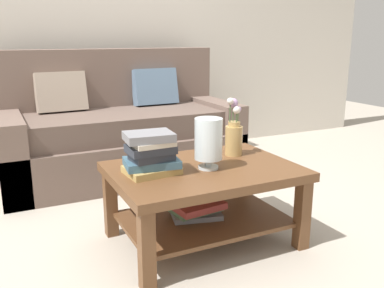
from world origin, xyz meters
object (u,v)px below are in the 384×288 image
(coffee_table, at_px, (203,189))
(glass_hurricane_vase, at_px, (208,140))
(flower_pitcher, at_px, (234,134))
(couch, at_px, (119,133))
(book_stack_main, at_px, (151,154))

(coffee_table, bearing_deg, glass_hurricane_vase, -65.40)
(coffee_table, height_order, flower_pitcher, flower_pitcher)
(coffee_table, distance_m, flower_pitcher, 0.41)
(couch, height_order, coffee_table, couch)
(book_stack_main, bearing_deg, glass_hurricane_vase, -9.07)
(couch, xyz_separation_m, glass_hurricane_vase, (0.08, -1.47, 0.25))
(book_stack_main, distance_m, glass_hurricane_vase, 0.33)
(couch, xyz_separation_m, flower_pitcher, (0.35, -1.30, 0.22))
(couch, distance_m, glass_hurricane_vase, 1.49)
(glass_hurricane_vase, height_order, flower_pitcher, flower_pitcher)
(couch, bearing_deg, flower_pitcher, -74.92)
(coffee_table, bearing_deg, book_stack_main, 176.59)
(coffee_table, xyz_separation_m, flower_pitcher, (0.29, 0.14, 0.26))
(coffee_table, distance_m, glass_hurricane_vase, 0.29)
(flower_pitcher, bearing_deg, coffee_table, -153.48)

